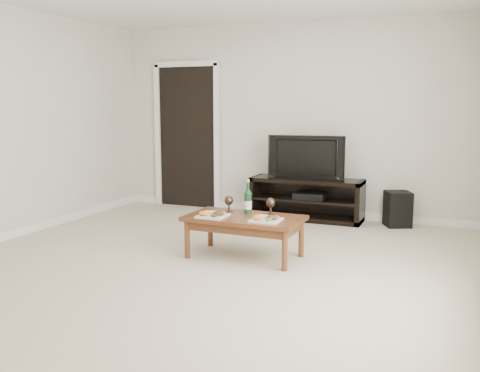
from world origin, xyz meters
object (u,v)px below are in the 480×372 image
television (307,157)px  coffee_table (244,237)px  media_console (306,199)px  subwoofer (398,209)px

television → coffee_table: bearing=-100.4°
media_console → subwoofer: media_console is taller
coffee_table → media_console: bearing=87.3°
media_console → television: bearing=0.0°
subwoofer → coffee_table: subwoofer is taller
media_console → coffee_table: size_ratio=1.29×
media_console → coffee_table: (-0.09, -1.96, -0.07)m
media_console → subwoofer: (1.16, 0.04, -0.05)m
media_console → subwoofer: size_ratio=3.34×
television → media_console: bearing=172.3°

